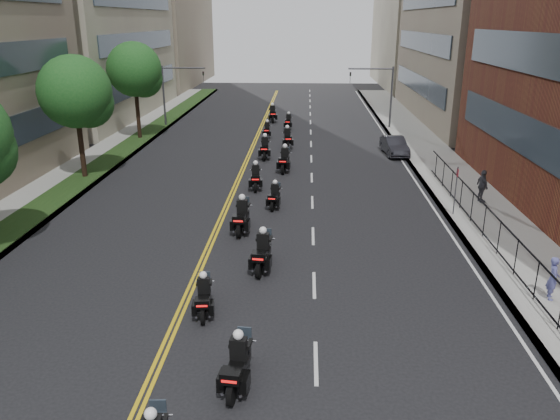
{
  "coord_description": "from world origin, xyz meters",
  "views": [
    {
      "loc": [
        2.81,
        -8.74,
        9.58
      ],
      "look_at": [
        1.67,
        14.53,
        1.43
      ],
      "focal_mm": 35.0,
      "sensor_mm": 36.0,
      "label": 1
    }
  ],
  "objects_px": {
    "motorcycle_10": "(267,131)",
    "pedestrian_c": "(482,186)",
    "motorcycle_1": "(238,366)",
    "pedestrian_a": "(553,278)",
    "motorcycle_2": "(204,298)",
    "motorcycle_4": "(242,217)",
    "motorcycle_7": "(285,161)",
    "motorcycle_8": "(265,149)",
    "motorcycle_9": "(287,139)",
    "parked_sedan": "(394,146)",
    "motorcycle_11": "(288,122)",
    "motorcycle_12": "(273,114)",
    "motorcycle_3": "(263,253)",
    "motorcycle_6": "(256,178)",
    "motorcycle_5": "(275,197)"
  },
  "relations": [
    {
      "from": "motorcycle_11",
      "to": "motorcycle_12",
      "type": "bearing_deg",
      "value": 119.24
    },
    {
      "from": "pedestrian_c",
      "to": "parked_sedan",
      "type": "bearing_deg",
      "value": 3.58
    },
    {
      "from": "motorcycle_2",
      "to": "motorcycle_7",
      "type": "xyz_separation_m",
      "value": [
        1.99,
        18.79,
        0.12
      ]
    },
    {
      "from": "motorcycle_2",
      "to": "pedestrian_c",
      "type": "distance_m",
      "value": 17.97
    },
    {
      "from": "motorcycle_7",
      "to": "motorcycle_11",
      "type": "bearing_deg",
      "value": 96.05
    },
    {
      "from": "motorcycle_1",
      "to": "motorcycle_4",
      "type": "bearing_deg",
      "value": 102.48
    },
    {
      "from": "motorcycle_3",
      "to": "motorcycle_5",
      "type": "height_order",
      "value": "motorcycle_3"
    },
    {
      "from": "motorcycle_5",
      "to": "motorcycle_12",
      "type": "bearing_deg",
      "value": 100.93
    },
    {
      "from": "motorcycle_4",
      "to": "motorcycle_12",
      "type": "height_order",
      "value": "motorcycle_12"
    },
    {
      "from": "motorcycle_2",
      "to": "motorcycle_4",
      "type": "xyz_separation_m",
      "value": [
        0.42,
        7.71,
        0.12
      ]
    },
    {
      "from": "motorcycle_7",
      "to": "motorcycle_11",
      "type": "xyz_separation_m",
      "value": [
        -0.25,
        14.98,
        -0.11
      ]
    },
    {
      "from": "parked_sedan",
      "to": "motorcycle_8",
      "type": "bearing_deg",
      "value": -175.62
    },
    {
      "from": "parked_sedan",
      "to": "pedestrian_a",
      "type": "height_order",
      "value": "pedestrian_a"
    },
    {
      "from": "motorcycle_10",
      "to": "motorcycle_12",
      "type": "relative_size",
      "value": 0.82
    },
    {
      "from": "motorcycle_9",
      "to": "motorcycle_7",
      "type": "bearing_deg",
      "value": -95.61
    },
    {
      "from": "motorcycle_12",
      "to": "motorcycle_1",
      "type": "bearing_deg",
      "value": -94.06
    },
    {
      "from": "motorcycle_11",
      "to": "pedestrian_c",
      "type": "bearing_deg",
      "value": -58.47
    },
    {
      "from": "pedestrian_a",
      "to": "motorcycle_9",
      "type": "bearing_deg",
      "value": 34.93
    },
    {
      "from": "motorcycle_8",
      "to": "pedestrian_a",
      "type": "bearing_deg",
      "value": -61.61
    },
    {
      "from": "motorcycle_5",
      "to": "motorcycle_2",
      "type": "bearing_deg",
      "value": -91.67
    },
    {
      "from": "pedestrian_c",
      "to": "motorcycle_6",
      "type": "bearing_deg",
      "value": 68.66
    },
    {
      "from": "motorcycle_1",
      "to": "pedestrian_a",
      "type": "height_order",
      "value": "pedestrian_a"
    },
    {
      "from": "motorcycle_11",
      "to": "pedestrian_c",
      "type": "relative_size",
      "value": 1.2
    },
    {
      "from": "motorcycle_10",
      "to": "pedestrian_c",
      "type": "bearing_deg",
      "value": -53.3
    },
    {
      "from": "parked_sedan",
      "to": "pedestrian_c",
      "type": "distance_m",
      "value": 11.91
    },
    {
      "from": "motorcycle_3",
      "to": "motorcycle_2",
      "type": "bearing_deg",
      "value": -109.63
    },
    {
      "from": "motorcycle_4",
      "to": "parked_sedan",
      "type": "relative_size",
      "value": 0.61
    },
    {
      "from": "parked_sedan",
      "to": "motorcycle_10",
      "type": "bearing_deg",
      "value": 144.32
    },
    {
      "from": "motorcycle_6",
      "to": "motorcycle_11",
      "type": "relative_size",
      "value": 1.08
    },
    {
      "from": "motorcycle_5",
      "to": "motorcycle_12",
      "type": "xyz_separation_m",
      "value": [
        -1.72,
        25.98,
        0.14
      ]
    },
    {
      "from": "motorcycle_11",
      "to": "parked_sedan",
      "type": "xyz_separation_m",
      "value": [
        8.26,
        -9.83,
        0.05
      ]
    },
    {
      "from": "motorcycle_4",
      "to": "pedestrian_a",
      "type": "bearing_deg",
      "value": -25.02
    },
    {
      "from": "motorcycle_5",
      "to": "motorcycle_7",
      "type": "distance_m",
      "value": 7.44
    },
    {
      "from": "motorcycle_8",
      "to": "pedestrian_c",
      "type": "relative_size",
      "value": 1.39
    },
    {
      "from": "motorcycle_6",
      "to": "motorcycle_9",
      "type": "distance_m",
      "value": 11.31
    },
    {
      "from": "motorcycle_1",
      "to": "motorcycle_10",
      "type": "bearing_deg",
      "value": 99.19
    },
    {
      "from": "motorcycle_3",
      "to": "motorcycle_10",
      "type": "relative_size",
      "value": 1.17
    },
    {
      "from": "motorcycle_2",
      "to": "motorcycle_6",
      "type": "height_order",
      "value": "motorcycle_6"
    },
    {
      "from": "motorcycle_5",
      "to": "motorcycle_6",
      "type": "distance_m",
      "value": 3.61
    },
    {
      "from": "motorcycle_10",
      "to": "motorcycle_12",
      "type": "bearing_deg",
      "value": 89.93
    },
    {
      "from": "motorcycle_12",
      "to": "motorcycle_4",
      "type": "bearing_deg",
      "value": -95.55
    },
    {
      "from": "motorcycle_7",
      "to": "motorcycle_10",
      "type": "distance_m",
      "value": 11.12
    },
    {
      "from": "motorcycle_1",
      "to": "motorcycle_6",
      "type": "height_order",
      "value": "motorcycle_1"
    },
    {
      "from": "motorcycle_10",
      "to": "pedestrian_c",
      "type": "distance_m",
      "value": 21.63
    },
    {
      "from": "motorcycle_2",
      "to": "motorcycle_5",
      "type": "height_order",
      "value": "motorcycle_2"
    },
    {
      "from": "motorcycle_3",
      "to": "motorcycle_6",
      "type": "height_order",
      "value": "motorcycle_3"
    },
    {
      "from": "motorcycle_11",
      "to": "parked_sedan",
      "type": "bearing_deg",
      "value": -46.24
    },
    {
      "from": "motorcycle_11",
      "to": "pedestrian_c",
      "type": "height_order",
      "value": "pedestrian_c"
    },
    {
      "from": "motorcycle_1",
      "to": "motorcycle_12",
      "type": "bearing_deg",
      "value": 98.69
    },
    {
      "from": "motorcycle_5",
      "to": "parked_sedan",
      "type": "bearing_deg",
      "value": 63.96
    }
  ]
}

